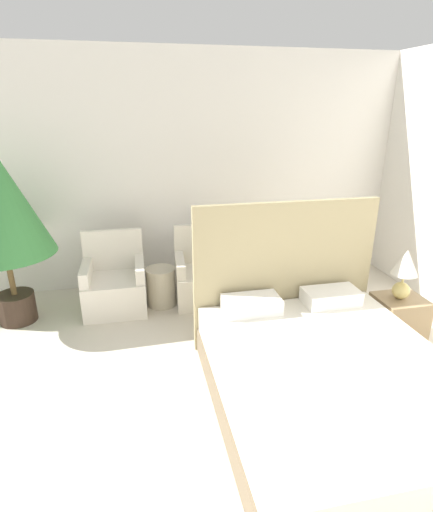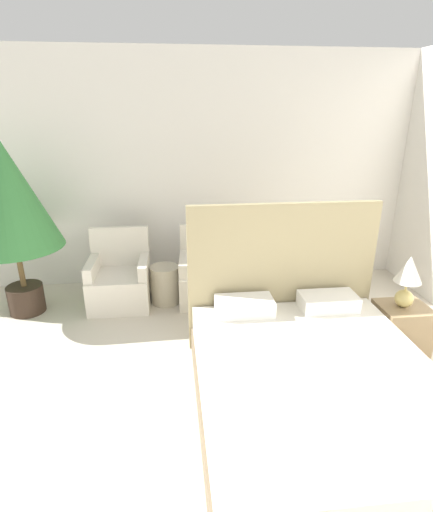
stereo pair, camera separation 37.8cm
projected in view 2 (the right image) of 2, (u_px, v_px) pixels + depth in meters
wall_back at (201, 172)px, 5.08m from camera, size 10.00×0.06×2.90m
bed at (312, 381)px, 3.04m from camera, size 1.79×2.18×1.43m
armchair_near_window_left at (120, 283)px, 4.73m from camera, size 0.70×0.64×0.89m
armchair_near_window_right at (209, 279)px, 4.84m from camera, size 0.74×0.68×0.89m
potted_palm at (7, 198)px, 4.18m from camera, size 1.02×1.02×1.98m
nightstand at (401, 328)px, 3.85m from camera, size 0.46×0.40×0.46m
table_lamp at (408, 276)px, 3.66m from camera, size 0.25×0.25×0.51m
side_table at (165, 284)px, 4.79m from camera, size 0.35×0.35×0.46m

